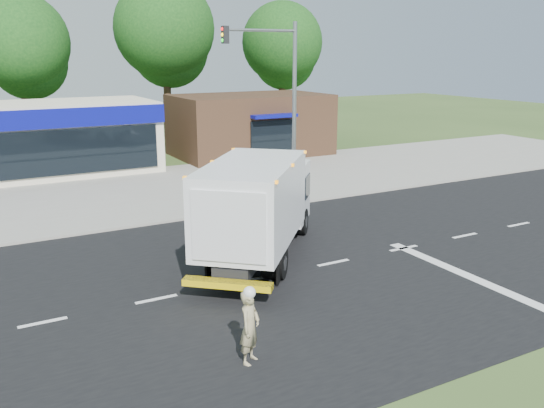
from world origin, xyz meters
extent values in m
plane|color=#385123|center=(0.00, 0.00, 0.00)|extent=(120.00, 120.00, 0.00)
cube|color=black|center=(0.00, 0.00, 0.00)|extent=(60.00, 14.00, 0.02)
cube|color=gray|center=(0.00, 8.20, 0.06)|extent=(60.00, 2.40, 0.12)
cube|color=gray|center=(0.00, 14.00, 0.01)|extent=(60.00, 9.00, 0.02)
cube|color=silver|center=(-9.00, 0.00, 0.02)|extent=(1.20, 0.15, 0.01)
cube|color=silver|center=(-6.00, 0.00, 0.02)|extent=(1.20, 0.15, 0.01)
cube|color=silver|center=(-3.00, 0.00, 0.02)|extent=(1.20, 0.15, 0.01)
cube|color=silver|center=(0.00, 0.00, 0.02)|extent=(1.20, 0.15, 0.01)
cube|color=silver|center=(3.00, 0.00, 0.02)|extent=(1.20, 0.15, 0.01)
cube|color=silver|center=(6.00, 0.00, 0.02)|extent=(1.20, 0.15, 0.01)
cube|color=silver|center=(9.00, 0.00, 0.02)|extent=(1.20, 0.15, 0.01)
cube|color=silver|center=(3.00, -3.00, 0.02)|extent=(0.40, 7.00, 0.01)
cube|color=black|center=(-2.50, 0.94, 0.73)|extent=(4.22, 4.64, 0.37)
cube|color=white|center=(-0.06, 3.75, 1.62)|extent=(3.07, 3.06, 2.20)
cube|color=black|center=(0.59, 4.50, 1.83)|extent=(1.61, 1.42, 0.94)
cube|color=white|center=(-2.50, 0.94, 2.20)|extent=(5.33, 5.61, 2.46)
cube|color=silver|center=(-4.22, -1.06, 2.15)|extent=(1.62, 1.42, 1.99)
cube|color=yellow|center=(-4.35, -1.20, 0.58)|extent=(2.14, 1.92, 0.19)
cube|color=orange|center=(-2.50, 0.94, 3.40)|extent=(5.23, 5.47, 0.08)
cylinder|color=black|center=(-0.78, 4.44, 0.50)|extent=(0.90, 0.97, 1.01)
cylinder|color=black|center=(0.73, 3.14, 0.50)|extent=(0.90, 0.97, 1.01)
cylinder|color=black|center=(-3.77, 1.07, 0.50)|extent=(0.90, 0.97, 1.01)
cylinder|color=black|center=(-2.18, -0.30, 0.50)|extent=(0.90, 0.97, 1.01)
imported|color=tan|center=(-5.19, -4.27, 0.85)|extent=(0.74, 0.70, 1.71)
sphere|color=white|center=(-5.19, -4.27, 1.68)|extent=(0.28, 0.28, 0.28)
cube|color=#382316|center=(7.00, 20.00, 2.00)|extent=(10.00, 6.00, 4.00)
cube|color=#080C7E|center=(7.00, 16.90, 2.90)|extent=(3.00, 1.20, 0.20)
cube|color=black|center=(7.00, 16.95, 1.50)|extent=(3.00, 0.12, 2.20)
cylinder|color=gray|center=(3.00, 7.60, 4.00)|extent=(0.18, 0.18, 8.00)
cylinder|color=gray|center=(1.30, 7.60, 7.60)|extent=(3.40, 0.12, 0.12)
cube|color=black|center=(-0.30, 7.60, 7.40)|extent=(0.25, 0.25, 0.70)
cylinder|color=#332114|center=(-6.00, 28.00, 3.43)|extent=(0.56, 0.56, 6.86)
sphere|color=#123F14|center=(-6.00, 28.00, 7.35)|extent=(6.47, 6.47, 6.47)
sphere|color=#123F14|center=(-5.50, 28.50, 6.08)|extent=(5.10, 5.10, 5.10)
cylinder|color=#332114|center=(4.00, 28.00, 3.92)|extent=(0.56, 0.56, 7.84)
sphere|color=#123F14|center=(4.00, 28.00, 8.40)|extent=(7.39, 7.39, 7.39)
sphere|color=#123F14|center=(4.50, 28.50, 6.94)|extent=(5.82, 5.82, 5.82)
cylinder|color=#332114|center=(14.00, 28.00, 3.50)|extent=(0.56, 0.56, 7.00)
sphere|color=#123F14|center=(14.00, 28.00, 7.50)|extent=(6.60, 6.60, 6.60)
sphere|color=#123F14|center=(14.50, 28.50, 6.20)|extent=(5.20, 5.20, 5.20)
camera|label=1|loc=(-10.31, -14.62, 6.72)|focal=38.00mm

